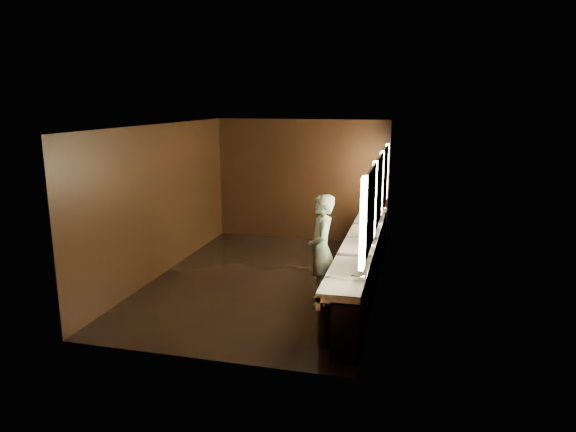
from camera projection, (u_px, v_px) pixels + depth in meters
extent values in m
plane|color=black|center=(265.00, 280.00, 9.38)|extent=(6.00, 6.00, 0.00)
cube|color=#2D2D2B|center=(264.00, 125.00, 8.76)|extent=(4.00, 6.00, 0.02)
cube|color=black|center=(301.00, 180.00, 11.91)|extent=(4.00, 0.02, 2.80)
cube|color=black|center=(194.00, 254.00, 6.23)|extent=(4.00, 0.02, 2.80)
cube|color=black|center=(162.00, 200.00, 9.54)|extent=(0.02, 6.00, 2.80)
cube|color=black|center=(379.00, 211.00, 8.60)|extent=(0.02, 6.00, 2.80)
cube|color=black|center=(366.00, 267.00, 8.86)|extent=(0.36, 5.40, 0.81)
cube|color=silver|center=(361.00, 242.00, 8.78)|extent=(0.55, 5.40, 0.12)
cube|color=silver|center=(347.00, 245.00, 8.86)|extent=(0.06, 5.40, 0.18)
cylinder|color=silver|center=(358.00, 277.00, 6.63)|extent=(0.18, 0.04, 0.04)
cylinder|color=silver|center=(369.00, 246.00, 8.01)|extent=(0.18, 0.04, 0.04)
cylinder|color=silver|center=(376.00, 225.00, 9.40)|extent=(0.18, 0.04, 0.04)
cylinder|color=silver|center=(381.00, 209.00, 10.79)|extent=(0.18, 0.04, 0.04)
cube|color=#FFEEB8|center=(363.00, 223.00, 6.25)|extent=(0.06, 0.22, 1.15)
cube|color=white|center=(370.00, 210.00, 7.01)|extent=(0.03, 1.32, 1.15)
cube|color=#FFEEB8|center=(374.00, 199.00, 7.77)|extent=(0.06, 0.23, 1.15)
cube|color=white|center=(379.00, 191.00, 8.52)|extent=(0.03, 1.32, 1.15)
cube|color=#FFEEB8|center=(381.00, 183.00, 9.28)|extent=(0.06, 0.23, 1.15)
cube|color=white|center=(385.00, 177.00, 10.04)|extent=(0.03, 1.32, 1.15)
cube|color=#FFEEB8|center=(386.00, 172.00, 10.80)|extent=(0.06, 0.22, 1.15)
imported|color=#93D4DC|center=(321.00, 250.00, 8.17)|extent=(0.56, 0.73, 1.78)
cylinder|color=black|center=(332.00, 323.00, 6.88)|extent=(0.50, 0.50, 0.60)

